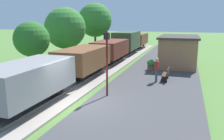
% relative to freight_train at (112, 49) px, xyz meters
% --- Properties ---
extents(ground_plane, '(160.00, 160.00, 0.00)m').
position_rel_freight_train_xyz_m(ground_plane, '(2.40, -12.58, -1.46)').
color(ground_plane, '#517A38').
extents(platform_slab, '(6.00, 60.00, 0.25)m').
position_rel_freight_train_xyz_m(platform_slab, '(5.60, -12.58, -1.34)').
color(platform_slab, '#424244').
rests_on(platform_slab, ground).
extents(track_ballast, '(3.80, 60.00, 0.12)m').
position_rel_freight_train_xyz_m(track_ballast, '(-0.00, -12.58, -1.40)').
color(track_ballast, '#9E9389').
rests_on(track_ballast, ground).
extents(rail_near, '(0.07, 60.00, 0.14)m').
position_rel_freight_train_xyz_m(rail_near, '(0.72, -12.58, -1.27)').
color(rail_near, slate).
rests_on(rail_near, track_ballast).
extents(rail_far, '(0.07, 60.00, 0.14)m').
position_rel_freight_train_xyz_m(rail_far, '(-0.72, -12.58, -1.27)').
color(rail_far, slate).
rests_on(rail_far, track_ballast).
extents(freight_train, '(2.50, 32.60, 2.72)m').
position_rel_freight_train_xyz_m(freight_train, '(0.00, 0.00, 0.00)').
color(freight_train, gray).
rests_on(freight_train, rail_near).
extents(station_hut, '(3.50, 5.80, 2.78)m').
position_rel_freight_train_xyz_m(station_hut, '(6.80, -0.47, 0.19)').
color(station_hut, '#9E6B4C').
rests_on(station_hut, platform_slab).
extents(bench_near_hut, '(0.42, 1.50, 0.91)m').
position_rel_freight_train_xyz_m(bench_near_hut, '(6.28, -6.58, -0.74)').
color(bench_near_hut, '#422819').
rests_on(bench_near_hut, platform_slab).
extents(person_waiting, '(0.25, 0.39, 1.71)m').
position_rel_freight_train_xyz_m(person_waiting, '(5.65, -7.24, -0.28)').
color(person_waiting, '#474C66').
rests_on(person_waiting, platform_slab).
extents(potted_planter, '(0.64, 0.64, 0.92)m').
position_rel_freight_train_xyz_m(potted_planter, '(4.67, -3.40, -0.74)').
color(potted_planter, brown).
rests_on(potted_planter, platform_slab).
extents(lamp_post_near, '(0.28, 0.28, 3.70)m').
position_rel_freight_train_xyz_m(lamp_post_near, '(3.39, -11.10, 1.34)').
color(lamp_post_near, '#591414').
rests_on(lamp_post_near, platform_slab).
extents(tree_trackside_mid, '(2.80, 2.80, 4.40)m').
position_rel_freight_train_xyz_m(tree_trackside_mid, '(-4.13, -7.59, 1.52)').
color(tree_trackside_mid, '#4C3823').
rests_on(tree_trackside_mid, ground).
extents(tree_trackside_far, '(4.53, 4.53, 5.87)m').
position_rel_freight_train_xyz_m(tree_trackside_far, '(-5.34, -0.13, 2.13)').
color(tree_trackside_far, '#4C3823').
rests_on(tree_trackside_far, ground).
extents(tree_field_left, '(4.48, 4.48, 6.70)m').
position_rel_freight_train_xyz_m(tree_field_left, '(-4.40, 6.22, 2.99)').
color(tree_field_left, '#4C3823').
rests_on(tree_field_left, ground).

